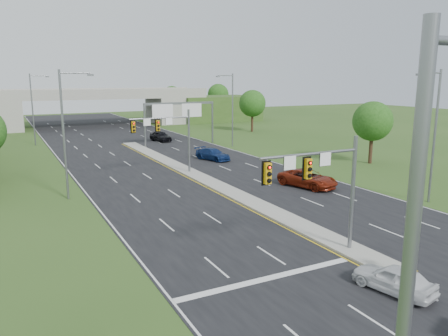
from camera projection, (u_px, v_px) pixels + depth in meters
name	position (u px, v px, depth m)	size (l,w,h in m)	color
ground	(349.00, 250.00, 26.55)	(240.00, 240.00, 0.00)	#2F4D1B
road	(160.00, 158.00, 57.03)	(24.00, 160.00, 0.02)	black
median	(197.00, 176.00, 46.56)	(2.00, 54.00, 0.16)	gray
median_nose	(403.00, 274.00, 23.05)	(2.00, 2.00, 0.16)	gray
lane_markings	(172.00, 167.00, 51.46)	(23.72, 160.00, 0.01)	gold
signal_mast_near	(324.00, 179.00, 24.52)	(6.62, 0.60, 7.00)	slate
signal_mast_far	(169.00, 132.00, 46.29)	(6.62, 0.60, 7.00)	slate
keep_right_sign	(413.00, 253.00, 22.31)	(0.60, 0.13, 2.20)	slate
sign_gantry	(179.00, 112.00, 67.62)	(11.58, 0.44, 6.67)	slate
overpass	(92.00, 110.00, 95.50)	(80.00, 14.00, 8.10)	gray
lightpole_l_mid	(66.00, 129.00, 36.78)	(2.85, 0.25, 11.00)	slate
lightpole_l_far	(34.00, 106.00, 67.25)	(2.85, 0.25, 11.00)	slate
lightpole_r_near	(434.00, 130.00, 35.65)	(2.85, 0.25, 11.00)	slate
lightpole_r_far	(231.00, 107.00, 66.13)	(2.85, 0.25, 11.00)	slate
tree_r_near	(373.00, 121.00, 52.80)	(4.80, 4.80, 7.60)	#382316
tree_r_mid	(252.00, 103.00, 85.01)	(5.20, 5.20, 8.12)	#382316
tree_back_c	(172.00, 97.00, 118.07)	(5.60, 5.60, 8.32)	#382316
tree_back_d	(218.00, 94.00, 124.29)	(6.00, 6.00, 8.85)	#382316
car_white	(394.00, 279.00, 21.21)	(1.61, 4.01, 1.37)	silver
car_far_a	(308.00, 179.00, 41.87)	(2.72, 5.89, 1.64)	maroon
car_far_b	(213.00, 154.00, 55.82)	(2.08, 5.11, 1.48)	#0D2050
car_far_c	(161.00, 136.00, 72.61)	(1.98, 4.93, 1.68)	black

